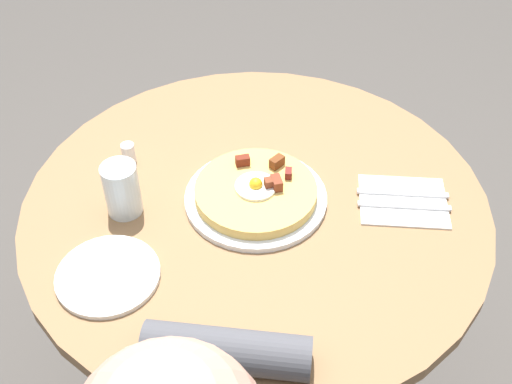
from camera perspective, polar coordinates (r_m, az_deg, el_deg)
name	(u,v)px	position (r m, az deg, el deg)	size (l,w,h in m)	color
dining_table	(256,257)	(1.39, -0.02, -5.81)	(0.92, 0.92, 0.73)	olive
pizza_plate	(256,196)	(1.26, 0.02, -0.40)	(0.28, 0.28, 0.01)	white
breakfast_pizza	(257,189)	(1.25, 0.06, 0.24)	(0.24, 0.24, 0.04)	#DFB55A
bread_plate	(108,275)	(1.16, -13.05, -7.25)	(0.18, 0.18, 0.01)	white
napkin	(403,201)	(1.29, 12.97, -0.80)	(0.17, 0.14, 0.00)	white
fork	(403,193)	(1.30, 12.93, -0.11)	(0.18, 0.01, 0.01)	silver
knife	(404,206)	(1.28, 13.07, -1.22)	(0.18, 0.01, 0.01)	silver
water_glass	(122,189)	(1.23, -11.87, 0.24)	(0.07, 0.07, 0.11)	silver
salt_shaker	(129,153)	(1.36, -11.29, 3.40)	(0.03, 0.03, 0.05)	white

